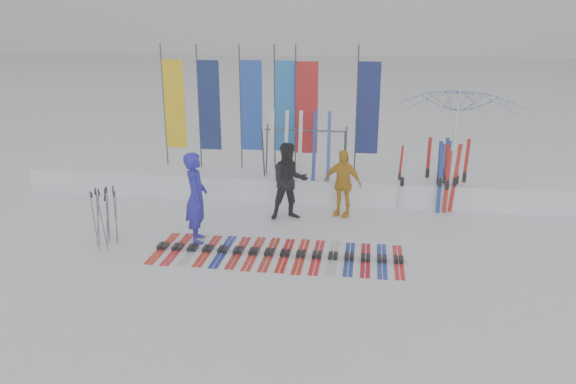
% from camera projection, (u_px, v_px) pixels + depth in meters
% --- Properties ---
extents(ground, '(120.00, 120.00, 0.00)m').
position_uv_depth(ground, '(265.00, 269.00, 10.33)').
color(ground, white).
rests_on(ground, ground).
extents(snow_bank, '(14.00, 1.60, 0.60)m').
position_uv_depth(snow_bank, '(297.00, 183.00, 14.59)').
color(snow_bank, white).
rests_on(snow_bank, ground).
extents(person_blue, '(0.61, 0.78, 1.88)m').
position_uv_depth(person_blue, '(196.00, 198.00, 11.35)').
color(person_blue, '#1D1DAC').
rests_on(person_blue, ground).
extents(person_black, '(1.04, 0.93, 1.77)m').
position_uv_depth(person_black, '(289.00, 182.00, 12.66)').
color(person_black, black).
rests_on(person_black, ground).
extents(person_yellow, '(0.99, 0.67, 1.57)m').
position_uv_depth(person_yellow, '(342.00, 183.00, 12.91)').
color(person_yellow, orange).
rests_on(person_yellow, ground).
extents(tent_canopy, '(3.90, 3.94, 2.84)m').
position_uv_depth(tent_canopy, '(456.00, 142.00, 14.19)').
color(tent_canopy, white).
rests_on(tent_canopy, ground).
extents(ski_row, '(4.82, 1.69, 0.07)m').
position_uv_depth(ski_row, '(277.00, 253.00, 10.93)').
color(ski_row, red).
rests_on(ski_row, ground).
extents(pole_cluster, '(0.50, 0.62, 1.23)m').
position_uv_depth(pole_cluster, '(106.00, 217.00, 11.29)').
color(pole_cluster, '#595B60').
rests_on(pole_cluster, ground).
extents(feather_flags, '(5.62, 0.21, 3.20)m').
position_uv_depth(feather_flags, '(264.00, 107.00, 14.33)').
color(feather_flags, '#383A3F').
rests_on(feather_flags, ground).
extents(ski_rack, '(2.04, 0.80, 1.23)m').
position_uv_depth(ski_rack, '(305.00, 146.00, 13.85)').
color(ski_rack, '#383A3F').
rests_on(ski_rack, ground).
extents(upright_skis, '(1.62, 1.09, 1.68)m').
position_uv_depth(upright_skis, '(439.00, 175.00, 13.44)').
color(upright_skis, red).
rests_on(upright_skis, ground).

